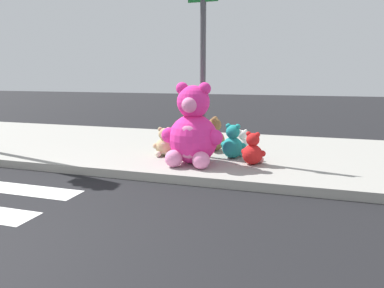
{
  "coord_description": "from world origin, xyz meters",
  "views": [
    {
      "loc": [
        2.82,
        -2.08,
        1.71
      ],
      "look_at": [
        1.04,
        3.6,
        0.55
      ],
      "focal_mm": 32.99,
      "sensor_mm": 36.0,
      "label": 1
    }
  ],
  "objects_px": {
    "plush_brown": "(213,137)",
    "plush_red": "(253,151)",
    "plush_pink_large": "(193,132)",
    "plush_teal": "(233,144)",
    "plush_white": "(242,143)",
    "plush_tan": "(164,144)",
    "plush_yellow": "(183,140)",
    "sign_pole": "(203,68)"
  },
  "relations": [
    {
      "from": "plush_teal",
      "to": "plush_white",
      "type": "distance_m",
      "value": 0.57
    },
    {
      "from": "plush_yellow",
      "to": "plush_brown",
      "type": "bearing_deg",
      "value": 11.73
    },
    {
      "from": "plush_yellow",
      "to": "plush_white",
      "type": "height_order",
      "value": "plush_yellow"
    },
    {
      "from": "sign_pole",
      "to": "plush_teal",
      "type": "distance_m",
      "value": 1.55
    },
    {
      "from": "plush_tan",
      "to": "plush_teal",
      "type": "xyz_separation_m",
      "value": [
        1.32,
        0.25,
        0.04
      ]
    },
    {
      "from": "plush_pink_large",
      "to": "plush_red",
      "type": "xyz_separation_m",
      "value": [
        1.04,
        0.28,
        -0.34
      ]
    },
    {
      "from": "sign_pole",
      "to": "plush_pink_large",
      "type": "bearing_deg",
      "value": -91.52
    },
    {
      "from": "plush_pink_large",
      "to": "plush_yellow",
      "type": "xyz_separation_m",
      "value": [
        -0.54,
        1.07,
        -0.37
      ]
    },
    {
      "from": "plush_tan",
      "to": "plush_brown",
      "type": "relative_size",
      "value": 0.8
    },
    {
      "from": "plush_white",
      "to": "plush_tan",
      "type": "bearing_deg",
      "value": -150.09
    },
    {
      "from": "plush_brown",
      "to": "plush_white",
      "type": "distance_m",
      "value": 0.61
    },
    {
      "from": "plush_red",
      "to": "plush_yellow",
      "type": "bearing_deg",
      "value": 153.4
    },
    {
      "from": "plush_tan",
      "to": "sign_pole",
      "type": "bearing_deg",
      "value": 12.21
    },
    {
      "from": "plush_tan",
      "to": "plush_brown",
      "type": "xyz_separation_m",
      "value": [
        0.8,
        0.77,
        0.06
      ]
    },
    {
      "from": "plush_brown",
      "to": "plush_white",
      "type": "bearing_deg",
      "value": 4.01
    },
    {
      "from": "plush_tan",
      "to": "plush_red",
      "type": "xyz_separation_m",
      "value": [
        1.76,
        -0.15,
        0.01
      ]
    },
    {
      "from": "sign_pole",
      "to": "plush_teal",
      "type": "relative_size",
      "value": 4.82
    },
    {
      "from": "plush_red",
      "to": "plush_white",
      "type": "bearing_deg",
      "value": 110.1
    },
    {
      "from": "plush_pink_large",
      "to": "plush_yellow",
      "type": "bearing_deg",
      "value": 116.87
    },
    {
      "from": "plush_tan",
      "to": "plush_yellow",
      "type": "distance_m",
      "value": 0.66
    },
    {
      "from": "plush_brown",
      "to": "plush_red",
      "type": "distance_m",
      "value": 1.33
    },
    {
      "from": "plush_brown",
      "to": "plush_white",
      "type": "relative_size",
      "value": 1.51
    },
    {
      "from": "plush_brown",
      "to": "plush_teal",
      "type": "distance_m",
      "value": 0.73
    },
    {
      "from": "plush_pink_large",
      "to": "plush_red",
      "type": "bearing_deg",
      "value": 15.1
    },
    {
      "from": "plush_pink_large",
      "to": "plush_red",
      "type": "height_order",
      "value": "plush_pink_large"
    },
    {
      "from": "sign_pole",
      "to": "plush_teal",
      "type": "xyz_separation_m",
      "value": [
        0.58,
        0.09,
        -1.43
      ]
    },
    {
      "from": "sign_pole",
      "to": "plush_white",
      "type": "bearing_deg",
      "value": 44.14
    },
    {
      "from": "plush_brown",
      "to": "plush_pink_large",
      "type": "bearing_deg",
      "value": -93.94
    },
    {
      "from": "sign_pole",
      "to": "plush_white",
      "type": "distance_m",
      "value": 1.77
    },
    {
      "from": "plush_pink_large",
      "to": "plush_tan",
      "type": "height_order",
      "value": "plush_pink_large"
    },
    {
      "from": "plush_pink_large",
      "to": "plush_teal",
      "type": "bearing_deg",
      "value": 48.55
    },
    {
      "from": "plush_pink_large",
      "to": "plush_brown",
      "type": "xyz_separation_m",
      "value": [
        0.08,
        1.2,
        -0.29
      ]
    },
    {
      "from": "plush_brown",
      "to": "plush_yellow",
      "type": "relative_size",
      "value": 1.35
    },
    {
      "from": "sign_pole",
      "to": "plush_tan",
      "type": "height_order",
      "value": "sign_pole"
    },
    {
      "from": "plush_brown",
      "to": "plush_teal",
      "type": "height_order",
      "value": "plush_brown"
    },
    {
      "from": "plush_pink_large",
      "to": "plush_red",
      "type": "relative_size",
      "value": 2.46
    },
    {
      "from": "plush_red",
      "to": "plush_tan",
      "type": "bearing_deg",
      "value": 174.99
    },
    {
      "from": "plush_yellow",
      "to": "plush_white",
      "type": "distance_m",
      "value": 1.24
    },
    {
      "from": "plush_teal",
      "to": "plush_red",
      "type": "relative_size",
      "value": 1.13
    },
    {
      "from": "plush_red",
      "to": "plush_white",
      "type": "relative_size",
      "value": 1.24
    },
    {
      "from": "plush_teal",
      "to": "plush_white",
      "type": "height_order",
      "value": "plush_teal"
    },
    {
      "from": "sign_pole",
      "to": "plush_red",
      "type": "bearing_deg",
      "value": -17.07
    }
  ]
}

